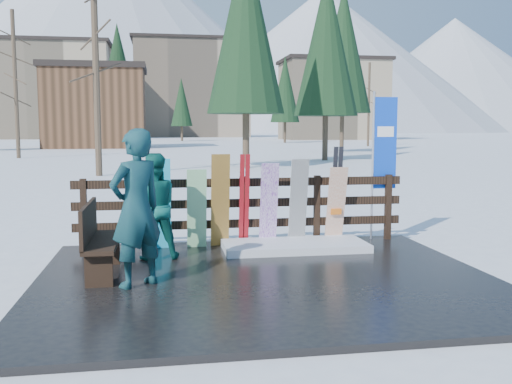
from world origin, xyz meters
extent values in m
plane|color=white|center=(0.00, 0.00, 0.00)|extent=(700.00, 700.00, 0.00)
cube|color=black|center=(0.00, 0.00, 0.04)|extent=(6.00, 5.00, 0.08)
cube|color=black|center=(-2.60, 2.20, 0.66)|extent=(0.10, 0.10, 1.15)
cube|color=black|center=(-1.30, 2.20, 0.66)|extent=(0.10, 0.10, 1.15)
cube|color=black|center=(0.00, 2.20, 0.66)|extent=(0.10, 0.10, 1.15)
cube|color=black|center=(1.30, 2.20, 0.66)|extent=(0.10, 0.10, 1.15)
cube|color=black|center=(2.60, 2.20, 0.66)|extent=(0.10, 0.10, 1.15)
cube|color=black|center=(0.00, 2.20, 0.43)|extent=(5.60, 0.05, 0.14)
cube|color=black|center=(0.00, 2.20, 0.78)|extent=(5.60, 0.05, 0.14)
cube|color=black|center=(0.00, 2.20, 1.13)|extent=(5.60, 0.05, 0.14)
cube|color=white|center=(0.77, 1.60, 0.14)|extent=(2.31, 1.00, 0.12)
cube|color=black|center=(-2.14, 0.45, 0.53)|extent=(0.40, 1.50, 0.06)
cube|color=black|center=(-2.14, -0.15, 0.30)|extent=(0.34, 0.06, 0.45)
cube|color=black|center=(-2.14, 1.05, 0.30)|extent=(0.34, 0.06, 0.45)
cube|color=black|center=(-2.32, 0.45, 0.80)|extent=(0.05, 1.50, 0.50)
cube|color=#1FB8E9|center=(-1.36, 1.98, 0.82)|extent=(0.30, 0.23, 1.48)
cube|color=white|center=(-0.79, 1.98, 0.73)|extent=(0.32, 0.22, 1.30)
cube|color=#FFAB34|center=(-0.40, 1.98, 0.85)|extent=(0.30, 0.30, 1.55)
cube|color=white|center=(0.41, 1.98, 0.78)|extent=(0.29, 0.29, 1.39)
cube|color=black|center=(0.91, 1.98, 0.81)|extent=(0.29, 0.30, 1.45)
cube|color=white|center=(1.57, 1.98, 0.74)|extent=(0.31, 0.33, 1.31)
cube|color=maroon|center=(-0.04, 2.05, 0.85)|extent=(0.07, 0.25, 1.54)
cube|color=maroon|center=(0.05, 2.05, 0.85)|extent=(0.07, 0.25, 1.54)
cube|color=black|center=(1.55, 2.05, 0.91)|extent=(0.08, 0.23, 1.65)
cube|color=black|center=(1.64, 2.05, 0.91)|extent=(0.08, 0.23, 1.65)
cylinder|color=silver|center=(2.32, 2.25, 1.38)|extent=(0.04, 0.04, 2.60)
cube|color=blue|center=(2.54, 2.25, 1.78)|extent=(0.42, 0.02, 1.60)
imported|color=#18584C|center=(-1.66, -0.18, 1.06)|extent=(0.85, 0.80, 1.96)
imported|color=#105E54|center=(-1.48, 1.29, 0.88)|extent=(0.87, 0.73, 1.59)
cube|color=tan|center=(-22.00, 110.00, 9.00)|extent=(22.00, 14.00, 18.00)
cube|color=black|center=(-22.00, 110.00, 18.30)|extent=(23.10, 14.70, 0.60)
cube|color=gray|center=(6.00, 130.00, 11.00)|extent=(26.00, 16.00, 22.00)
cube|color=black|center=(6.00, 130.00, 22.30)|extent=(27.30, 16.80, 0.60)
cube|color=tan|center=(30.00, 95.00, 7.00)|extent=(18.00, 12.00, 14.00)
cube|color=black|center=(30.00, 95.00, 14.30)|extent=(18.90, 12.60, 0.60)
cube|color=brown|center=(-8.00, 55.00, 4.00)|extent=(10.00, 8.00, 8.00)
cube|color=black|center=(-8.00, 55.00, 8.30)|extent=(10.50, 8.40, 0.60)
cylinder|color=#382B1E|center=(-4.00, 18.00, 5.49)|extent=(0.28, 0.28, 10.97)
cone|color=black|center=(3.00, 22.00, 5.58)|extent=(4.02, 4.02, 11.16)
cone|color=black|center=(9.00, 28.00, 5.64)|extent=(4.06, 4.06, 11.29)
cylinder|color=#382B1E|center=(-11.00, 34.00, 4.97)|extent=(0.28, 0.28, 9.95)
cone|color=black|center=(14.00, 40.00, 6.69)|extent=(4.82, 4.82, 13.38)
cylinder|color=#382B1E|center=(22.00, 55.00, 4.70)|extent=(0.28, 0.28, 9.41)
cone|color=black|center=(-6.00, 60.00, 6.58)|extent=(4.74, 4.74, 13.16)
cone|color=black|center=(16.00, 72.00, 5.77)|extent=(4.15, 4.15, 11.54)
cone|color=black|center=(2.00, 85.00, 4.77)|extent=(3.43, 3.43, 9.53)
cone|color=white|center=(-30.00, 340.00, 60.00)|extent=(260.00, 260.00, 120.00)
cone|color=white|center=(90.00, 310.00, 40.00)|extent=(200.00, 200.00, 80.00)
cone|color=white|center=(180.00, 330.00, 35.00)|extent=(180.00, 180.00, 70.00)
camera|label=1|loc=(-1.35, -7.27, 2.04)|focal=40.00mm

